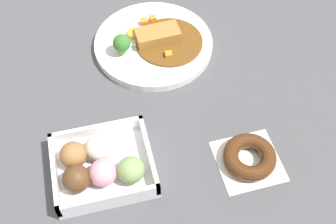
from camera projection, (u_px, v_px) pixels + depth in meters
ground_plane at (146, 95)px, 0.93m from camera, size 1.60×1.60×0.00m
curry_plate at (154, 43)px, 1.00m from camera, size 0.27×0.27×0.07m
donut_box at (100, 166)px, 0.80m from camera, size 0.18×0.16×0.06m
chocolate_ring_donut at (249, 157)px, 0.82m from camera, size 0.12×0.12×0.03m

